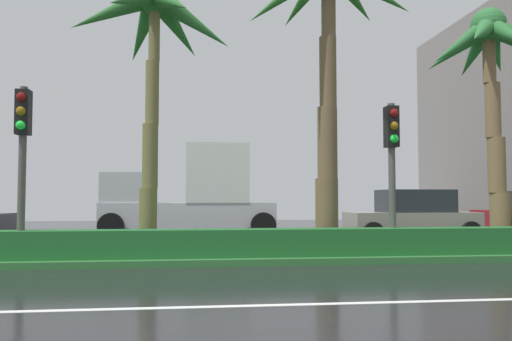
% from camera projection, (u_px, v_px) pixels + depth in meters
% --- Properties ---
extents(ground_plane, '(90.00, 42.00, 0.10)m').
position_uv_depth(ground_plane, '(226.00, 254.00, 13.99)').
color(ground_plane, black).
extents(near_lane_divider_stripe, '(81.00, 0.14, 0.01)m').
position_uv_depth(near_lane_divider_stripe, '(261.00, 305.00, 7.05)').
color(near_lane_divider_stripe, white).
rests_on(near_lane_divider_stripe, ground_plane).
extents(median_strip, '(85.50, 4.00, 0.15)m').
position_uv_depth(median_strip, '(229.00, 254.00, 13.00)').
color(median_strip, '#2D6B33').
rests_on(median_strip, ground_plane).
extents(median_hedge, '(76.50, 0.70, 0.60)m').
position_uv_depth(median_hedge, '(233.00, 243.00, 11.64)').
color(median_hedge, '#1E6028').
rests_on(median_hedge, median_strip).
extents(palm_tree_centre_left, '(4.06, 3.90, 6.63)m').
position_uv_depth(palm_tree_centre_left, '(154.00, 30.00, 12.78)').
color(palm_tree_centre_left, brown).
rests_on(palm_tree_centre_left, median_strip).
extents(palm_tree_centre, '(4.43, 4.58, 7.59)m').
position_uv_depth(palm_tree_centre, '(329.00, 13.00, 13.24)').
color(palm_tree_centre, brown).
rests_on(palm_tree_centre, median_strip).
extents(palm_tree_centre_right, '(3.49, 3.43, 6.24)m').
position_uv_depth(palm_tree_centre_right, '(490.00, 59.00, 13.81)').
color(palm_tree_centre_right, brown).
rests_on(palm_tree_centre_right, median_strip).
extents(traffic_signal_median_left, '(0.28, 0.43, 3.66)m').
position_uv_depth(traffic_signal_median_left, '(22.00, 140.00, 11.27)').
color(traffic_signal_median_left, '#4C4C47').
rests_on(traffic_signal_median_left, median_strip).
extents(traffic_signal_median_right, '(0.28, 0.43, 3.50)m').
position_uv_depth(traffic_signal_median_right, '(392.00, 150.00, 12.40)').
color(traffic_signal_median_right, '#4C4C47').
rests_on(traffic_signal_median_right, median_strip).
extents(box_truck_lead, '(6.40, 2.64, 3.46)m').
position_uv_depth(box_truck_lead, '(191.00, 195.00, 20.19)').
color(box_truck_lead, silver).
rests_on(box_truck_lead, ground_plane).
extents(car_in_traffic_second, '(4.30, 2.02, 1.72)m').
position_uv_depth(car_in_traffic_second, '(412.00, 216.00, 18.03)').
color(car_in_traffic_second, gray).
rests_on(car_in_traffic_second, ground_plane).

